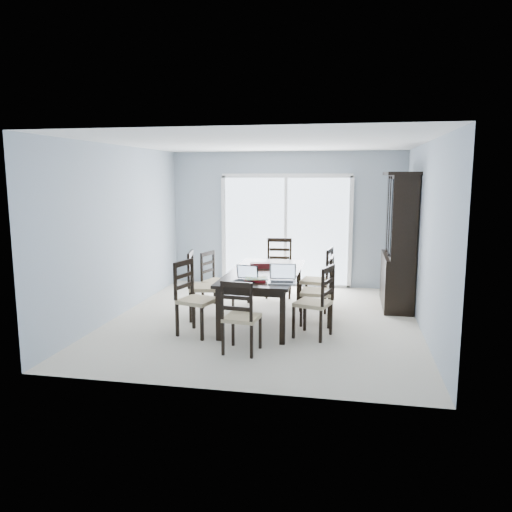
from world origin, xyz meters
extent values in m
plane|color=silver|center=(0.00, 0.00, 0.00)|extent=(5.00, 5.00, 0.00)
plane|color=white|center=(0.00, 0.00, 2.60)|extent=(5.00, 5.00, 0.00)
cube|color=#98A6B5|center=(0.00, 2.50, 1.30)|extent=(4.50, 0.02, 2.60)
cube|color=#98A6B5|center=(-2.25, 0.00, 1.30)|extent=(0.02, 5.00, 2.60)
cube|color=#98A6B5|center=(2.25, 0.00, 1.30)|extent=(0.02, 5.00, 2.60)
cube|color=gray|center=(0.00, 3.50, -0.05)|extent=(4.50, 2.00, 0.10)
cube|color=#99999E|center=(0.00, 4.50, 0.55)|extent=(4.50, 0.06, 1.10)
cube|color=black|center=(0.00, 0.00, 0.73)|extent=(1.00, 2.20, 0.04)
cube|color=black|center=(0.00, 0.00, 0.67)|extent=(0.88, 2.08, 0.10)
cube|color=black|center=(-0.42, -1.00, 0.34)|extent=(0.07, 0.07, 0.69)
cube|color=black|center=(0.42, -1.00, 0.34)|extent=(0.07, 0.07, 0.69)
cube|color=black|center=(-0.42, 1.00, 0.34)|extent=(0.07, 0.07, 0.69)
cube|color=black|center=(0.42, 1.00, 0.34)|extent=(0.07, 0.07, 0.69)
cube|color=black|center=(2.01, 1.25, 0.42)|extent=(0.45, 1.30, 0.85)
cube|color=black|center=(2.04, 1.25, 1.50)|extent=(0.38, 1.30, 1.30)
cube|color=black|center=(2.01, 1.25, 2.17)|extent=(0.50, 1.38, 0.05)
cube|color=black|center=(1.84, 0.83, 1.50)|extent=(0.02, 0.36, 1.18)
cube|color=black|center=(1.84, 1.25, 1.50)|extent=(0.02, 0.36, 1.18)
cube|color=black|center=(1.84, 1.67, 1.50)|extent=(0.02, 0.36, 1.18)
cube|color=silver|center=(0.00, 2.48, 1.05)|extent=(2.40, 0.02, 2.10)
cube|color=white|center=(0.00, 2.46, 2.14)|extent=(2.52, 0.05, 0.08)
cube|color=white|center=(0.00, 2.46, 1.05)|extent=(0.06, 0.05, 2.10)
cube|color=white|center=(0.00, 2.46, 0.03)|extent=(2.52, 0.05, 0.05)
cube|color=black|center=(-0.90, -0.57, 0.22)|extent=(0.04, 0.04, 0.45)
cube|color=black|center=(-1.01, -0.95, 0.22)|extent=(0.04, 0.04, 0.45)
cube|color=black|center=(-0.53, -0.68, 0.22)|extent=(0.04, 0.04, 0.45)
cube|color=black|center=(-0.64, -1.06, 0.22)|extent=(0.04, 0.04, 0.45)
cube|color=tan|center=(-0.77, -0.81, 0.47)|extent=(0.54, 0.54, 0.05)
cube|color=black|center=(-1.11, 0.10, 0.23)|extent=(0.04, 0.04, 0.46)
cube|color=black|center=(-1.04, -0.30, 0.23)|extent=(0.04, 0.04, 0.46)
cube|color=black|center=(-0.71, 0.17, 0.23)|extent=(0.04, 0.04, 0.46)
cube|color=black|center=(-0.64, -0.23, 0.23)|extent=(0.04, 0.04, 0.46)
cube|color=tan|center=(-0.88, -0.07, 0.48)|extent=(0.52, 0.52, 0.05)
cube|color=black|center=(-0.98, 0.82, 0.20)|extent=(0.04, 0.04, 0.40)
cube|color=black|center=(-1.09, 0.48, 0.20)|extent=(0.04, 0.04, 0.40)
cube|color=black|center=(-0.64, 0.72, 0.20)|extent=(0.04, 0.04, 0.40)
cube|color=black|center=(-0.75, 0.38, 0.20)|extent=(0.04, 0.04, 0.40)
cube|color=tan|center=(-0.87, 0.60, 0.43)|extent=(0.49, 0.49, 0.05)
cube|color=black|center=(0.90, -0.86, 0.22)|extent=(0.04, 0.04, 0.43)
cube|color=black|center=(1.01, -0.49, 0.22)|extent=(0.04, 0.04, 0.43)
cube|color=black|center=(0.53, -0.74, 0.22)|extent=(0.04, 0.04, 0.43)
cube|color=black|center=(0.65, -0.38, 0.22)|extent=(0.04, 0.04, 0.43)
cube|color=tan|center=(0.77, -0.62, 0.46)|extent=(0.53, 0.53, 0.05)
cube|color=black|center=(0.97, -0.21, 0.22)|extent=(0.04, 0.04, 0.44)
cube|color=black|center=(0.98, 0.18, 0.22)|extent=(0.04, 0.04, 0.44)
cube|color=black|center=(0.58, -0.20, 0.22)|extent=(0.04, 0.04, 0.44)
cube|color=black|center=(0.59, 0.19, 0.22)|extent=(0.04, 0.04, 0.44)
cube|color=tan|center=(0.78, -0.01, 0.47)|extent=(0.45, 0.45, 0.05)
cube|color=black|center=(0.88, 0.53, 0.22)|extent=(0.04, 0.04, 0.45)
cube|color=black|center=(0.94, 0.92, 0.22)|extent=(0.04, 0.04, 0.45)
cube|color=black|center=(0.49, 0.58, 0.22)|extent=(0.04, 0.04, 0.45)
cube|color=black|center=(0.55, 0.98, 0.22)|extent=(0.04, 0.04, 0.45)
cube|color=tan|center=(0.72, 0.75, 0.48)|extent=(0.50, 0.50, 0.05)
cube|color=black|center=(-0.23, -1.53, 0.20)|extent=(0.04, 0.04, 0.41)
cube|color=black|center=(0.13, -1.57, 0.20)|extent=(0.04, 0.04, 0.41)
cube|color=black|center=(-0.19, -1.17, 0.20)|extent=(0.04, 0.04, 0.41)
cube|color=black|center=(0.17, -1.21, 0.20)|extent=(0.04, 0.04, 0.41)
cube|color=tan|center=(-0.03, -1.37, 0.43)|extent=(0.44, 0.44, 0.05)
cube|color=black|center=(0.18, 1.77, 0.23)|extent=(0.04, 0.04, 0.46)
cube|color=black|center=(-0.22, 1.73, 0.23)|extent=(0.04, 0.04, 0.46)
cube|color=black|center=(0.22, 1.37, 0.23)|extent=(0.04, 0.04, 0.46)
cube|color=black|center=(-0.18, 1.33, 0.23)|extent=(0.04, 0.04, 0.46)
cube|color=tan|center=(0.00, 1.55, 0.48)|extent=(0.48, 0.48, 0.05)
cube|color=black|center=(-0.13, -0.79, 0.76)|extent=(0.35, 0.27, 0.02)
cube|color=silver|center=(-0.13, -0.79, 0.87)|extent=(0.27, 0.09, 0.16)
cube|color=silver|center=(0.38, -0.77, 0.76)|extent=(0.37, 0.27, 0.02)
cube|color=silver|center=(0.38, -0.77, 0.88)|extent=(0.31, 0.07, 0.19)
cube|color=maroon|center=(0.02, -0.72, 0.77)|extent=(0.29, 0.23, 0.03)
cube|color=gold|center=(0.03, -0.72, 0.79)|extent=(0.34, 0.29, 0.01)
cube|color=black|center=(-0.03, -0.94, 0.76)|extent=(0.12, 0.06, 0.01)
cube|color=#521110|center=(-0.10, 0.26, 0.79)|extent=(0.33, 0.21, 0.08)
cube|color=brown|center=(-0.85, 3.70, 0.46)|extent=(2.12, 1.95, 0.93)
cube|color=gray|center=(-0.85, 3.70, 0.96)|extent=(2.18, 2.01, 0.06)
camera|label=1|loc=(1.24, -7.10, 2.15)|focal=35.00mm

